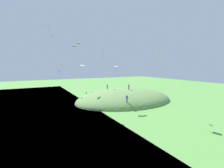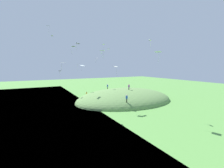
{
  "view_description": "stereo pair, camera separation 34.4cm",
  "coord_description": "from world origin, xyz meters",
  "px_view_note": "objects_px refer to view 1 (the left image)",
  "views": [
    {
      "loc": [
        -16.79,
        -39.5,
        9.84
      ],
      "look_at": [
        2.92,
        -3.02,
        5.06
      ],
      "focal_mm": 24.95,
      "sensor_mm": 36.0,
      "label": 1
    },
    {
      "loc": [
        -16.49,
        -39.66,
        9.84
      ],
      "look_at": [
        2.92,
        -3.02,
        5.06
      ],
      "focal_mm": 24.95,
      "sensor_mm": 36.0,
      "label": 2
    }
  ],
  "objects_px": {
    "person_with_child": "(127,98)",
    "kite_12": "(159,52)",
    "person_walking_path": "(107,86)",
    "kite_10": "(78,64)",
    "kite_4": "(63,63)",
    "kite_6": "(101,53)",
    "kite_1": "(108,49)",
    "kite_9": "(52,36)",
    "kite_5": "(74,47)",
    "kite_15": "(82,66)",
    "kite_7": "(103,51)",
    "kite_3": "(48,26)",
    "kite_2": "(60,72)",
    "kite_0": "(78,44)",
    "kite_14": "(97,59)",
    "kite_13": "(103,44)",
    "person_near_shore": "(86,94)",
    "mooring_post": "(92,105)",
    "person_watching_kites": "(129,86)",
    "kite_11": "(150,41)",
    "kite_8": "(116,67)"
  },
  "relations": [
    {
      "from": "person_with_child",
      "to": "kite_12",
      "type": "bearing_deg",
      "value": 66.51
    },
    {
      "from": "person_walking_path",
      "to": "kite_10",
      "type": "bearing_deg",
      "value": -25.37
    },
    {
      "from": "kite_4",
      "to": "kite_6",
      "type": "height_order",
      "value": "kite_6"
    },
    {
      "from": "kite_1",
      "to": "kite_9",
      "type": "relative_size",
      "value": 0.89
    },
    {
      "from": "kite_1",
      "to": "kite_9",
      "type": "bearing_deg",
      "value": 174.54
    },
    {
      "from": "kite_5",
      "to": "kite_15",
      "type": "distance_m",
      "value": 16.27
    },
    {
      "from": "kite_6",
      "to": "kite_7",
      "type": "bearing_deg",
      "value": -113.75
    },
    {
      "from": "kite_3",
      "to": "kite_2",
      "type": "bearing_deg",
      "value": 69.89
    },
    {
      "from": "kite_4",
      "to": "kite_12",
      "type": "distance_m",
      "value": 19.2
    },
    {
      "from": "kite_0",
      "to": "kite_14",
      "type": "bearing_deg",
      "value": 53.72
    },
    {
      "from": "kite_7",
      "to": "kite_13",
      "type": "xyz_separation_m",
      "value": [
        7.32,
        15.08,
        3.72
      ]
    },
    {
      "from": "kite_14",
      "to": "kite_1",
      "type": "bearing_deg",
      "value": 37.75
    },
    {
      "from": "person_near_shore",
      "to": "mooring_post",
      "type": "height_order",
      "value": "person_near_shore"
    },
    {
      "from": "person_with_child",
      "to": "kite_6",
      "type": "bearing_deg",
      "value": -129.39
    },
    {
      "from": "kite_2",
      "to": "kite_7",
      "type": "relative_size",
      "value": 1.15
    },
    {
      "from": "person_watching_kites",
      "to": "kite_15",
      "type": "bearing_deg",
      "value": 88.03
    },
    {
      "from": "person_walking_path",
      "to": "person_near_shore",
      "type": "bearing_deg",
      "value": -30.48
    },
    {
      "from": "person_walking_path",
      "to": "kite_6",
      "type": "relative_size",
      "value": 0.98
    },
    {
      "from": "kite_5",
      "to": "kite_1",
      "type": "bearing_deg",
      "value": 53.16
    },
    {
      "from": "kite_0",
      "to": "kite_2",
      "type": "bearing_deg",
      "value": 93.79
    },
    {
      "from": "kite_13",
      "to": "kite_14",
      "type": "xyz_separation_m",
      "value": [
        -4.12,
        -4.02,
        -4.97
      ]
    },
    {
      "from": "kite_4",
      "to": "kite_13",
      "type": "bearing_deg",
      "value": 41.51
    },
    {
      "from": "kite_2",
      "to": "kite_13",
      "type": "xyz_separation_m",
      "value": [
        14.49,
        0.9,
        8.75
      ]
    },
    {
      "from": "person_walking_path",
      "to": "mooring_post",
      "type": "relative_size",
      "value": 1.53
    },
    {
      "from": "person_with_child",
      "to": "kite_6",
      "type": "distance_m",
      "value": 24.61
    },
    {
      "from": "kite_2",
      "to": "kite_15",
      "type": "xyz_separation_m",
      "value": [
        4.33,
        -7.86,
        1.66
      ]
    },
    {
      "from": "kite_9",
      "to": "kite_6",
      "type": "bearing_deg",
      "value": -1.05
    },
    {
      "from": "kite_3",
      "to": "kite_15",
      "type": "xyz_separation_m",
      "value": [
        8.08,
        2.38,
        -8.33
      ]
    },
    {
      "from": "person_watching_kites",
      "to": "kite_0",
      "type": "xyz_separation_m",
      "value": [
        -15.2,
        -4.11,
        9.96
      ]
    },
    {
      "from": "kite_11",
      "to": "kite_15",
      "type": "bearing_deg",
      "value": 123.68
    },
    {
      "from": "person_walking_path",
      "to": "kite_14",
      "type": "height_order",
      "value": "kite_14"
    },
    {
      "from": "person_with_child",
      "to": "kite_1",
      "type": "relative_size",
      "value": 1.65
    },
    {
      "from": "kite_10",
      "to": "kite_14",
      "type": "height_order",
      "value": "kite_14"
    },
    {
      "from": "kite_10",
      "to": "kite_1",
      "type": "bearing_deg",
      "value": 12.37
    },
    {
      "from": "kite_2",
      "to": "kite_4",
      "type": "height_order",
      "value": "kite_4"
    },
    {
      "from": "kite_1",
      "to": "kite_9",
      "type": "height_order",
      "value": "kite_9"
    },
    {
      "from": "kite_5",
      "to": "kite_7",
      "type": "relative_size",
      "value": 0.7
    },
    {
      "from": "kite_3",
      "to": "kite_11",
      "type": "distance_m",
      "value": 21.77
    },
    {
      "from": "kite_5",
      "to": "kite_15",
      "type": "relative_size",
      "value": 0.84
    },
    {
      "from": "person_near_shore",
      "to": "kite_1",
      "type": "relative_size",
      "value": 1.67
    },
    {
      "from": "kite_5",
      "to": "kite_12",
      "type": "height_order",
      "value": "kite_5"
    },
    {
      "from": "kite_7",
      "to": "kite_15",
      "type": "distance_m",
      "value": 7.71
    },
    {
      "from": "kite_4",
      "to": "kite_14",
      "type": "relative_size",
      "value": 1.07
    },
    {
      "from": "kite_0",
      "to": "kite_13",
      "type": "xyz_separation_m",
      "value": [
        13.45,
        16.73,
        2.76
      ]
    },
    {
      "from": "kite_11",
      "to": "kite_10",
      "type": "bearing_deg",
      "value": 112.09
    },
    {
      "from": "person_with_child",
      "to": "kite_10",
      "type": "xyz_separation_m",
      "value": [
        -6.09,
        17.51,
        7.6
      ]
    },
    {
      "from": "person_near_shore",
      "to": "kite_3",
      "type": "xyz_separation_m",
      "value": [
        -11.56,
        -9.78,
        17.16
      ]
    },
    {
      "from": "person_walking_path",
      "to": "kite_2",
      "type": "xyz_separation_m",
      "value": [
        -14.46,
        2.04,
        4.91
      ]
    },
    {
      "from": "kite_8",
      "to": "kite_1",
      "type": "bearing_deg",
      "value": 67.86
    },
    {
      "from": "kite_11",
      "to": "kite_14",
      "type": "distance_m",
      "value": 19.81
    }
  ]
}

